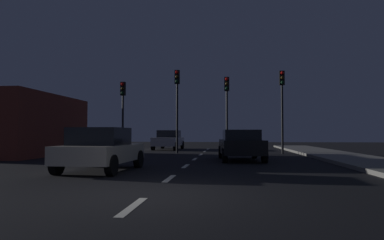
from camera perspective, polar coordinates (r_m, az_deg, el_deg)
name	(u,v)px	position (r m, az deg, el deg)	size (l,w,h in m)	color
ground_plane	(187,165)	(14.27, -0.76, -7.31)	(80.00, 80.00, 0.00)	black
sidewalk_curb_right	(381,165)	(15.34, 28.50, -6.40)	(3.00, 40.00, 0.15)	gray
lane_stripe_nearest	(133,206)	(6.27, -9.66, -13.73)	(0.16, 1.60, 0.01)	silver
lane_stripe_second	(169,178)	(9.94, -3.72, -9.49)	(0.16, 1.60, 0.01)	silver
lane_stripe_third	(186,166)	(13.68, -1.05, -7.51)	(0.16, 1.60, 0.01)	silver
lane_stripe_fourth	(195,159)	(17.44, 0.46, -6.38)	(0.16, 1.60, 0.01)	silver
lane_stripe_fifth	(201,154)	(21.22, 1.42, -5.64)	(0.16, 1.60, 0.01)	silver
lane_stripe_sixth	(205,151)	(25.01, 2.10, -5.13)	(0.16, 1.60, 0.01)	silver
lane_stripe_seventh	(208,149)	(28.80, 2.59, -4.76)	(0.16, 1.60, 0.01)	silver
traffic_signal_far_left	(123,103)	(23.55, -11.21, 2.76)	(0.32, 0.38, 4.69)	#2D2D30
traffic_signal_center_left	(177,95)	(22.81, -2.44, 4.04)	(0.32, 0.38, 5.41)	black
traffic_signal_center_right	(227,100)	(22.54, 5.70, 3.30)	(0.32, 0.38, 4.91)	#2D2D30
traffic_signal_far_right	(282,96)	(22.82, 14.48, 3.83)	(0.32, 0.38, 5.24)	black
car_stopped_ahead	(241,145)	(16.67, 7.97, -4.00)	(2.20, 4.09, 1.44)	black
car_adjacent_lane	(101,149)	(12.20, -14.57, -4.61)	(2.10, 3.89, 1.46)	beige
car_oncoming_far	(169,140)	(28.15, -3.83, -3.23)	(2.04, 4.53, 1.54)	silver
storefront_left	(11,125)	(22.96, -27.36, -0.79)	(5.88, 8.00, 3.49)	maroon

